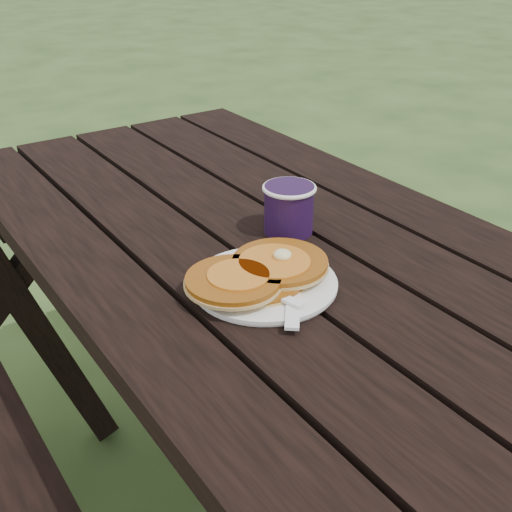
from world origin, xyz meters
TOP-DOWN VIEW (x-y plane):
  - picnic_table at (0.00, 0.00)m, footprint 1.36×1.80m
  - plate at (-0.10, 0.01)m, footprint 0.27×0.27m
  - pancake_stack at (-0.11, 0.01)m, footprint 0.24×0.15m
  - knife at (-0.09, -0.05)m, footprint 0.13×0.15m
  - fork at (-0.12, -0.04)m, footprint 0.07×0.16m
  - coffee_cup at (0.04, 0.14)m, footprint 0.10×0.10m

SIDE VIEW (x-z plane):
  - picnic_table at x=0.00m, z-range -0.01..0.74m
  - plate at x=-0.10m, z-range 0.75..0.76m
  - knife at x=-0.09m, z-range 0.76..0.76m
  - fork at x=-0.12m, z-range 0.77..0.77m
  - pancake_stack at x=-0.11m, z-range 0.76..0.79m
  - coffee_cup at x=0.04m, z-range 0.76..0.84m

